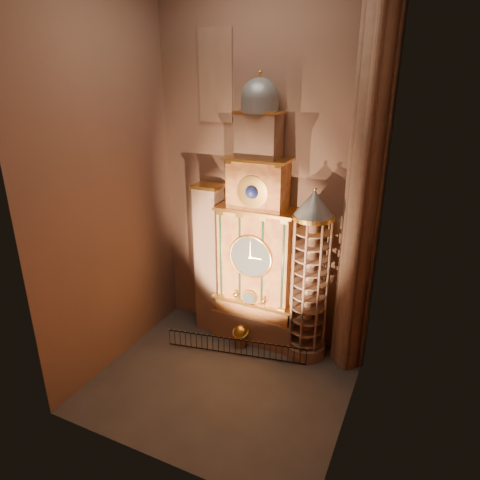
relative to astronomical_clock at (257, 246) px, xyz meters
The scene contains 11 objects.
floor 8.32m from the astronomical_clock, 90.00° to the right, with size 14.00×14.00×0.00m, color #383330.
wall_back 4.45m from the astronomical_clock, 90.00° to the left, with size 22.00×22.00×0.00m, color #885A49.
wall_left 9.61m from the astronomical_clock, 144.66° to the right, with size 22.00×22.00×0.00m, color #885A49.
wall_right 9.61m from the astronomical_clock, 35.34° to the right, with size 22.00×22.00×0.00m, color #885A49.
astronomical_clock is the anchor object (origin of this frame).
portrait_tower 3.73m from the astronomical_clock, behind, with size 1.80×1.60×10.20m.
stair_turret 3.78m from the astronomical_clock, ahead, with size 2.50×2.50×10.80m.
gothic_pier 7.48m from the astronomical_clock, ahead, with size 2.04×2.04×22.00m.
stained_glass_window 10.37m from the astronomical_clock, 163.43° to the left, with size 2.20×0.14×5.20m.
celestial_globe 5.93m from the astronomical_clock, 110.07° to the right, with size 1.23×1.18×1.55m.
iron_railing 6.52m from the astronomical_clock, 99.82° to the right, with size 8.71×1.75×1.11m.
Camera 1 is at (9.45, -17.76, 16.50)m, focal length 32.00 mm.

